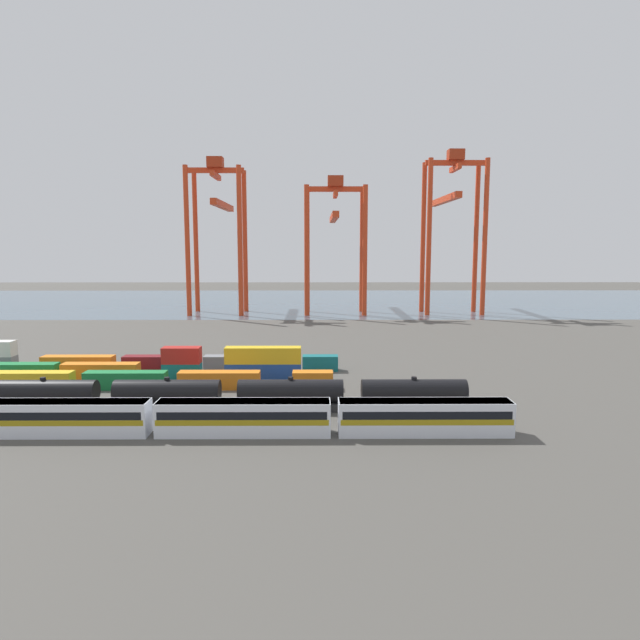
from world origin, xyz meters
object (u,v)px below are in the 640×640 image
Objects in this scene: shipping_container_0 at (32,380)px; gantry_crane_east at (452,216)px; shipping_container_3 at (313,380)px; gantry_crane_west at (218,221)px; passenger_train at (244,416)px; gantry_crane_central at (335,230)px; shipping_container_1 at (126,380)px; shipping_container_15 at (320,363)px; freight_tank_row at (229,395)px; shipping_container_14 at (240,363)px.

shipping_container_0 is 133.01m from gantry_crane_east.
gantry_crane_west is at bearing 107.48° from shipping_container_3.
gantry_crane_east reaches higher than gantry_crane_west.
gantry_crane_central reaches higher than passenger_train.
shipping_container_1 is at bearing -88.42° from gantry_crane_west.
shipping_container_15 is at bearing -93.54° from gantry_crane_central.
shipping_container_0 is (-31.17, 11.13, -0.79)m from freight_tank_row.
freight_tank_row reaches higher than shipping_container_1.
shipping_container_0 is 44.78m from shipping_container_15.
freight_tank_row is 10.16× the size of shipping_container_3.
shipping_container_1 is at bearing -126.29° from gantry_crane_east.
shipping_container_14 is at bearing 94.53° from freight_tank_row.
shipping_container_15 is at bearing -116.43° from gantry_crane_east.
freight_tank_row is 5.07× the size of shipping_container_14.
shipping_container_15 is at bearing 22.57° from shipping_container_1.
gantry_crane_east reaches higher than shipping_container_3.
shipping_container_3 is (41.91, 0.00, 0.00)m from shipping_container_0.
shipping_container_3 is at bearing 46.02° from freight_tank_row.
passenger_train is at bearing -78.95° from gantry_crane_west.
shipping_container_14 is (-1.84, 23.24, -0.79)m from freight_tank_row.
gantry_crane_east is (85.56, 97.50, 29.43)m from shipping_container_0.
gantry_crane_east is at bearing 65.88° from shipping_container_3.
shipping_container_0 is 0.25× the size of gantry_crane_west.
passenger_train is at bearing -45.31° from shipping_container_1.
gantry_crane_west reaches higher than shipping_container_0.
gantry_crane_east reaches higher than shipping_container_14.
freight_tank_row is at bearing -85.47° from shipping_container_14.
passenger_train is 122.97m from gantry_crane_west.
gantry_crane_central reaches higher than shipping_container_1.
passenger_train is at bearing -96.80° from gantry_crane_central.
gantry_crane_central is at bearing 70.64° from shipping_container_1.
shipping_container_3 is 0.12× the size of gantry_crane_east.
shipping_container_1 is 2.00× the size of shipping_container_15.
passenger_train is 9.99× the size of shipping_container_15.
gantry_crane_west is (-19.87, 108.31, 27.25)m from freight_tank_row.
freight_tank_row reaches higher than shipping_container_3.
freight_tank_row is 5.07× the size of shipping_container_1.
shipping_container_1 is (-20.31, 20.53, -0.84)m from passenger_train.
gantry_crane_east reaches higher than gantry_crane_central.
gantry_crane_central is (5.31, 85.93, 25.12)m from shipping_container_15.
shipping_container_3 is at bearing -72.52° from gantry_crane_west.
gantry_crane_east is at bearing 63.41° from freight_tank_row.
shipping_container_3 is at bearing 0.00° from shipping_container_1.
gantry_crane_west is (-31.82, 85.07, 28.03)m from shipping_container_15.
shipping_container_15 is at bearing 0.00° from shipping_container_14.
gantry_crane_central is (14.15, 118.57, 24.28)m from passenger_train.
gantry_crane_east is (37.13, -0.54, 4.30)m from gantry_crane_central.
shipping_container_0 is 2.00× the size of shipping_container_15.
shipping_container_15 is (43.11, 12.11, 0.00)m from shipping_container_0.
passenger_train is 4.99× the size of shipping_container_0.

